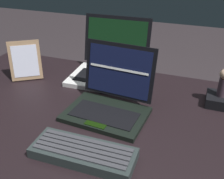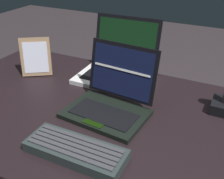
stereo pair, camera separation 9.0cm
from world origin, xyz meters
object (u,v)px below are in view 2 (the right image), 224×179
external_keyboard (75,150)px  laptop_front (111,100)px  laptop_rear (118,67)px  photo_frame (36,57)px

external_keyboard → laptop_front: bearing=92.4°
laptop_rear → external_keyboard: laptop_rear is taller
laptop_rear → external_keyboard: bearing=-78.3°
laptop_rear → laptop_front: bearing=-70.0°
laptop_rear → external_keyboard: size_ratio=1.10×
laptop_front → external_keyboard: size_ratio=0.98×
laptop_front → laptop_rear: laptop_rear is taller
external_keyboard → laptop_rear: bearing=101.7°
external_keyboard → photo_frame: 0.58m
laptop_front → photo_frame: (-0.43, 0.12, 0.04)m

